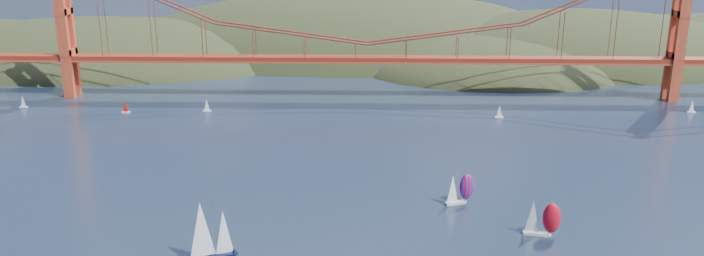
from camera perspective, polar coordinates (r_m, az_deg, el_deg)
headlands at (r=377.54m, az=8.27°, el=4.27°), size 725.00×225.00×96.00m
bridge at (r=270.44m, az=0.99°, el=9.19°), size 552.00×12.00×55.00m
sloop_navy at (r=145.69m, az=-11.87°, el=-8.43°), size 10.06×7.65×14.70m
racer_0 at (r=160.00m, az=15.48°, el=-7.21°), size 8.12×4.42×9.11m
racer_rwb at (r=173.31m, az=8.91°, el=-4.98°), size 7.72×5.13×8.64m
distant_boat_1 at (r=289.16m, az=-25.68°, el=2.00°), size 3.00×2.00×4.70m
distant_boat_2 at (r=266.82m, az=-18.33°, el=1.70°), size 3.00×2.00×4.70m
distant_boat_3 at (r=260.95m, az=-11.98°, el=1.87°), size 3.00×2.00×4.70m
distant_boat_4 at (r=282.97m, az=26.41°, el=1.61°), size 3.00×2.00×4.70m
distant_boat_8 at (r=252.34m, az=12.15°, el=1.35°), size 3.00×2.00×4.70m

